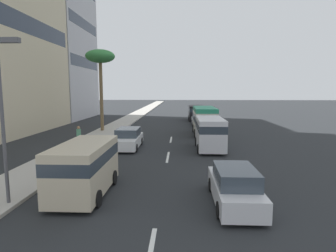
{
  "coord_description": "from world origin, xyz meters",
  "views": [
    {
      "loc": [
        -2.95,
        -0.84,
        4.74
      ],
      "look_at": [
        19.02,
        0.1,
        1.89
      ],
      "focal_mm": 29.82,
      "sensor_mm": 36.0,
      "label": 1
    }
  ],
  "objects_px": {
    "minibus_third": "(204,120)",
    "car_second": "(235,187)",
    "pedestrian_near_lamp": "(79,136)",
    "van_sixth": "(195,112)",
    "street_lamp": "(4,103)",
    "van_seventh": "(210,132)",
    "palm_tree": "(100,59)",
    "car_fourth": "(128,139)",
    "van_lead": "(85,165)",
    "car_fifth": "(199,120)"
  },
  "relations": [
    {
      "from": "van_lead",
      "to": "van_seventh",
      "type": "relative_size",
      "value": 0.94
    },
    {
      "from": "minibus_third",
      "to": "van_lead",
      "type": "bearing_deg",
      "value": 158.48
    },
    {
      "from": "street_lamp",
      "to": "minibus_third",
      "type": "bearing_deg",
      "value": -26.7
    },
    {
      "from": "van_sixth",
      "to": "palm_tree",
      "type": "xyz_separation_m",
      "value": [
        -11.91,
        11.25,
        6.82
      ]
    },
    {
      "from": "minibus_third",
      "to": "van_sixth",
      "type": "relative_size",
      "value": 1.29
    },
    {
      "from": "van_lead",
      "to": "pedestrian_near_lamp",
      "type": "relative_size",
      "value": 2.57
    },
    {
      "from": "van_sixth",
      "to": "pedestrian_near_lamp",
      "type": "xyz_separation_m",
      "value": [
        -22.06,
        10.24,
        -0.19
      ]
    },
    {
      "from": "van_seventh",
      "to": "minibus_third",
      "type": "bearing_deg",
      "value": -1.62
    },
    {
      "from": "minibus_third",
      "to": "palm_tree",
      "type": "distance_m",
      "value": 13.33
    },
    {
      "from": "palm_tree",
      "to": "street_lamp",
      "type": "distance_m",
      "value": 21.06
    },
    {
      "from": "van_sixth",
      "to": "minibus_third",
      "type": "bearing_deg",
      "value": -179.03
    },
    {
      "from": "car_fourth",
      "to": "car_fifth",
      "type": "height_order",
      "value": "car_fifth"
    },
    {
      "from": "van_seventh",
      "to": "pedestrian_near_lamp",
      "type": "distance_m",
      "value": 10.3
    },
    {
      "from": "van_lead",
      "to": "palm_tree",
      "type": "xyz_separation_m",
      "value": [
        19.19,
        4.58,
        6.81
      ]
    },
    {
      "from": "car_fourth",
      "to": "palm_tree",
      "type": "xyz_separation_m",
      "value": [
        8.88,
        4.63,
        7.4
      ]
    },
    {
      "from": "car_fifth",
      "to": "palm_tree",
      "type": "height_order",
      "value": "palm_tree"
    },
    {
      "from": "van_sixth",
      "to": "van_seventh",
      "type": "relative_size",
      "value": 0.98
    },
    {
      "from": "car_fourth",
      "to": "van_sixth",
      "type": "height_order",
      "value": "van_sixth"
    },
    {
      "from": "car_second",
      "to": "pedestrian_near_lamp",
      "type": "xyz_separation_m",
      "value": [
        9.85,
        10.16,
        0.4
      ]
    },
    {
      "from": "palm_tree",
      "to": "van_lead",
      "type": "bearing_deg",
      "value": -166.56
    },
    {
      "from": "van_lead",
      "to": "van_sixth",
      "type": "relative_size",
      "value": 0.96
    },
    {
      "from": "car_second",
      "to": "street_lamp",
      "type": "relative_size",
      "value": 0.68
    },
    {
      "from": "van_seventh",
      "to": "car_fifth",
      "type": "bearing_deg",
      "value": -0.44
    },
    {
      "from": "van_seventh",
      "to": "palm_tree",
      "type": "height_order",
      "value": "palm_tree"
    },
    {
      "from": "car_second",
      "to": "minibus_third",
      "type": "xyz_separation_m",
      "value": [
        18.31,
        -0.32,
        0.84
      ]
    },
    {
      "from": "van_lead",
      "to": "car_second",
      "type": "distance_m",
      "value": 6.65
    },
    {
      "from": "van_lead",
      "to": "street_lamp",
      "type": "height_order",
      "value": "street_lamp"
    },
    {
      "from": "minibus_third",
      "to": "street_lamp",
      "type": "distance_m",
      "value": 21.32
    },
    {
      "from": "palm_tree",
      "to": "street_lamp",
      "type": "height_order",
      "value": "palm_tree"
    },
    {
      "from": "minibus_third",
      "to": "van_seventh",
      "type": "distance_m",
      "value": 7.56
    },
    {
      "from": "minibus_third",
      "to": "car_second",
      "type": "bearing_deg",
      "value": 179.0
    },
    {
      "from": "van_lead",
      "to": "car_fifth",
      "type": "distance_m",
      "value": 25.68
    },
    {
      "from": "car_fourth",
      "to": "palm_tree",
      "type": "bearing_deg",
      "value": -152.45
    },
    {
      "from": "pedestrian_near_lamp",
      "to": "street_lamp",
      "type": "xyz_separation_m",
      "value": [
        -10.44,
        -0.97,
        3.09
      ]
    },
    {
      "from": "van_lead",
      "to": "pedestrian_near_lamp",
      "type": "distance_m",
      "value": 9.72
    },
    {
      "from": "car_fifth",
      "to": "street_lamp",
      "type": "height_order",
      "value": "street_lamp"
    },
    {
      "from": "van_sixth",
      "to": "van_seventh",
      "type": "xyz_separation_m",
      "value": [
        -21.16,
        -0.02,
        0.1
      ]
    },
    {
      "from": "car_fourth",
      "to": "van_sixth",
      "type": "bearing_deg",
      "value": 162.34
    },
    {
      "from": "palm_tree",
      "to": "street_lamp",
      "type": "xyz_separation_m",
      "value": [
        -20.6,
        -1.97,
        -3.92
      ]
    },
    {
      "from": "car_fourth",
      "to": "van_seventh",
      "type": "relative_size",
      "value": 0.95
    },
    {
      "from": "palm_tree",
      "to": "car_second",
      "type": "bearing_deg",
      "value": -150.85
    },
    {
      "from": "van_sixth",
      "to": "pedestrian_near_lamp",
      "type": "bearing_deg",
      "value": 155.09
    },
    {
      "from": "car_fourth",
      "to": "palm_tree",
      "type": "distance_m",
      "value": 12.45
    },
    {
      "from": "car_fifth",
      "to": "pedestrian_near_lamp",
      "type": "distance_m",
      "value": 18.85
    },
    {
      "from": "van_lead",
      "to": "car_fourth",
      "type": "distance_m",
      "value": 10.33
    },
    {
      "from": "van_seventh",
      "to": "van_sixth",
      "type": "bearing_deg",
      "value": 0.04
    },
    {
      "from": "van_lead",
      "to": "van_sixth",
      "type": "height_order",
      "value": "van_lead"
    },
    {
      "from": "van_lead",
      "to": "van_seventh",
      "type": "height_order",
      "value": "van_seventh"
    },
    {
      "from": "street_lamp",
      "to": "van_seventh",
      "type": "bearing_deg",
      "value": -39.32
    },
    {
      "from": "car_fifth",
      "to": "pedestrian_near_lamp",
      "type": "xyz_separation_m",
      "value": [
        -15.73,
        10.37,
        0.36
      ]
    }
  ]
}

